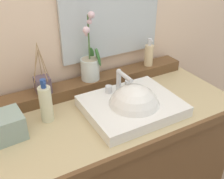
% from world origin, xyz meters
% --- Properties ---
extents(wall_back, '(3.16, 0.20, 2.57)m').
position_xyz_m(wall_back, '(0.00, 0.39, 1.28)').
color(wall_back, beige).
rests_on(wall_back, ground).
extents(vanity_cabinet, '(1.30, 0.58, 0.89)m').
position_xyz_m(vanity_cabinet, '(0.00, -0.00, 0.44)').
color(vanity_cabinet, brown).
rests_on(vanity_cabinet, ground).
extents(back_ledge, '(1.23, 0.11, 0.06)m').
position_xyz_m(back_ledge, '(0.00, 0.22, 0.91)').
color(back_ledge, brown).
rests_on(back_ledge, vanity_cabinet).
extents(sink_basin, '(0.42, 0.35, 0.27)m').
position_xyz_m(sink_basin, '(0.14, -0.07, 0.90)').
color(sink_basin, white).
rests_on(sink_basin, vanity_cabinet).
extents(potted_plant, '(0.10, 0.10, 0.35)m').
position_xyz_m(potted_plant, '(0.06, 0.22, 1.02)').
color(potted_plant, silver).
rests_on(potted_plant, back_ledge).
extents(soap_dispenser, '(0.05, 0.05, 0.16)m').
position_xyz_m(soap_dispenser, '(0.42, 0.21, 1.00)').
color(soap_dispenser, beige).
rests_on(soap_dispenser, back_ledge).
extents(reed_diffuser, '(0.08, 0.07, 0.25)m').
position_xyz_m(reed_diffuser, '(-0.19, 0.21, 0.98)').
color(reed_diffuser, '#544553').
rests_on(reed_diffuser, back_ledge).
extents(lotion_bottle, '(0.05, 0.06, 0.20)m').
position_xyz_m(lotion_bottle, '(-0.22, 0.06, 0.97)').
color(lotion_bottle, beige).
rests_on(lotion_bottle, vanity_cabinet).
extents(tissue_box, '(0.14, 0.14, 0.10)m').
position_xyz_m(tissue_box, '(-0.40, 0.03, 0.93)').
color(tissue_box, '#89A196').
rests_on(tissue_box, vanity_cabinet).
extents(mirror, '(0.56, 0.02, 0.52)m').
position_xyz_m(mirror, '(0.22, 0.28, 1.28)').
color(mirror, silver).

